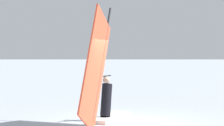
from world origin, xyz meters
TOP-DOWN VIEW (x-y plane):
  - ground_plane at (0.00, 0.00)m, footprint 4000.00×4000.00m
  - windsurfer at (-0.33, -0.41)m, footprint 0.98×4.25m

SIDE VIEW (x-z plane):
  - ground_plane at x=0.00m, z-range 0.00..0.00m
  - windsurfer at x=-0.33m, z-range -0.96..2.81m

